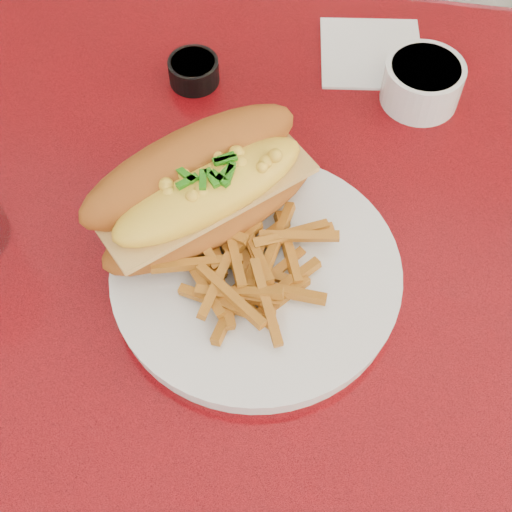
% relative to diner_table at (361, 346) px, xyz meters
% --- Properties ---
extents(ground, '(8.00, 8.00, 0.00)m').
position_rel_diner_table_xyz_m(ground, '(0.00, 0.00, -0.61)').
color(ground, silver).
rests_on(ground, ground).
extents(diner_table, '(1.23, 0.83, 0.77)m').
position_rel_diner_table_xyz_m(diner_table, '(0.00, 0.00, 0.00)').
color(diner_table, red).
rests_on(diner_table, ground).
extents(booth_bench_far, '(1.20, 0.51, 0.90)m').
position_rel_diner_table_xyz_m(booth_bench_far, '(0.00, 0.81, -0.32)').
color(booth_bench_far, '#A3130A').
rests_on(booth_bench_far, ground).
extents(dinner_plate, '(0.34, 0.34, 0.02)m').
position_rel_diner_table_xyz_m(dinner_plate, '(-0.11, -0.03, 0.17)').
color(dinner_plate, silver).
rests_on(dinner_plate, diner_table).
extents(mac_hoagie, '(0.23, 0.23, 0.10)m').
position_rel_diner_table_xyz_m(mac_hoagie, '(-0.17, 0.02, 0.22)').
color(mac_hoagie, '#A3551A').
rests_on(mac_hoagie, dinner_plate).
extents(fries_pile, '(0.12, 0.11, 0.03)m').
position_rel_diner_table_xyz_m(fries_pile, '(-0.12, -0.03, 0.19)').
color(fries_pile, '#C37921').
rests_on(fries_pile, dinner_plate).
extents(fork, '(0.03, 0.13, 0.00)m').
position_rel_diner_table_xyz_m(fork, '(-0.05, -0.04, 0.18)').
color(fork, '#B9B8BD').
rests_on(fork, dinner_plate).
extents(gravy_ramekin, '(0.08, 0.08, 0.05)m').
position_rel_diner_table_xyz_m(gravy_ramekin, '(0.02, 0.22, 0.19)').
color(gravy_ramekin, silver).
rests_on(gravy_ramekin, diner_table).
extents(sauce_cup_left, '(0.06, 0.06, 0.03)m').
position_rel_diner_table_xyz_m(sauce_cup_left, '(-0.22, 0.21, 0.18)').
color(sauce_cup_left, black).
rests_on(sauce_cup_left, diner_table).
extents(paper_napkin, '(0.13, 0.13, 0.00)m').
position_rel_diner_table_xyz_m(paper_napkin, '(-0.03, 0.28, 0.16)').
color(paper_napkin, white).
rests_on(paper_napkin, diner_table).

